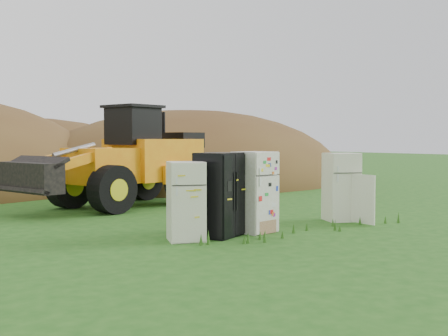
% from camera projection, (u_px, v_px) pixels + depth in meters
% --- Properties ---
extents(ground, '(120.00, 120.00, 0.00)m').
position_uv_depth(ground, '(274.00, 229.00, 13.07)').
color(ground, '#1E5215').
rests_on(ground, ground).
extents(fridge_leftmost, '(0.93, 0.91, 1.64)m').
position_uv_depth(fridge_leftmost, '(186.00, 201.00, 11.57)').
color(fridge_leftmost, white).
rests_on(fridge_leftmost, ground).
extents(fridge_black_side, '(1.17, 1.06, 1.81)m').
position_uv_depth(fridge_black_side, '(219.00, 195.00, 12.06)').
color(fridge_black_side, black).
rests_on(fridge_black_side, ground).
extents(fridge_sticker, '(0.92, 0.87, 1.82)m').
position_uv_depth(fridge_sticker, '(254.00, 192.00, 12.63)').
color(fridge_sticker, silver).
rests_on(fridge_sticker, ground).
extents(fridge_open_door, '(1.01, 0.98, 1.74)m').
position_uv_depth(fridge_open_door, '(341.00, 187.00, 14.40)').
color(fridge_open_door, white).
rests_on(fridge_open_door, ground).
extents(wheel_loader, '(6.97, 4.18, 3.15)m').
position_uv_depth(wheel_loader, '(113.00, 156.00, 17.00)').
color(wheel_loader, orange).
rests_on(wheel_loader, ground).
extents(dirt_mound_right, '(16.42, 12.04, 6.92)m').
position_uv_depth(dirt_mound_right, '(194.00, 183.00, 26.62)').
color(dirt_mound_right, '#4E3119').
rests_on(dirt_mound_right, ground).
extents(dirt_mound_back, '(16.10, 10.73, 6.30)m').
position_uv_depth(dirt_mound_back, '(23.00, 182.00, 27.46)').
color(dirt_mound_back, '#4E3119').
rests_on(dirt_mound_back, ground).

